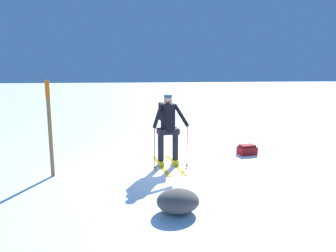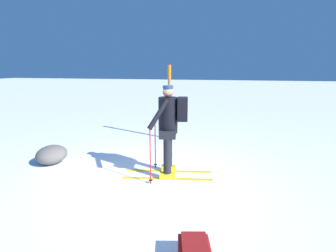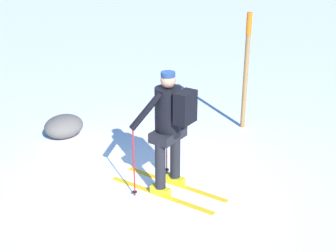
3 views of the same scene
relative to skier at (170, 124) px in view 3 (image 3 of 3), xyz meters
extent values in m
plane|color=white|center=(0.19, -0.29, -1.05)|extent=(80.00, 80.00, 0.00)
cube|color=gold|center=(0.19, 0.00, -1.05)|extent=(0.37, 1.75, 0.01)
cube|color=yellow|center=(0.19, 0.00, -0.98)|extent=(0.16, 0.31, 0.12)
cylinder|color=black|center=(0.19, 0.00, -0.54)|extent=(0.15, 0.15, 0.76)
cube|color=gold|center=(-0.18, -0.06, -1.05)|extent=(0.37, 1.75, 0.01)
cube|color=yellow|center=(-0.18, -0.06, -0.98)|extent=(0.16, 0.31, 0.12)
cylinder|color=black|center=(-0.18, -0.06, -0.54)|extent=(0.15, 0.15, 0.76)
cube|color=black|center=(0.00, -0.03, -0.17)|extent=(0.57, 0.39, 0.14)
cylinder|color=black|center=(0.00, -0.03, 0.18)|extent=(0.37, 0.37, 0.69)
sphere|color=tan|center=(0.00, -0.03, 0.62)|extent=(0.21, 0.21, 0.21)
cylinder|color=navy|center=(0.00, -0.03, 0.71)|extent=(0.20, 0.20, 0.06)
cube|color=black|center=(-0.04, 0.25, 0.30)|extent=(0.35, 0.24, 0.44)
cylinder|color=red|center=(0.45, -0.26, -0.52)|extent=(0.02, 0.02, 1.07)
cylinder|color=black|center=(0.45, -0.26, -0.99)|extent=(0.07, 0.07, 0.01)
cylinder|color=black|center=(0.32, -0.13, 0.24)|extent=(0.40, 0.38, 0.55)
cylinder|color=red|center=(-0.35, -0.39, -0.52)|extent=(0.02, 0.02, 1.07)
cylinder|color=black|center=(-0.35, -0.39, -0.99)|extent=(0.07, 0.07, 0.01)
cylinder|color=black|center=(-0.26, -0.23, 0.24)|extent=(0.30, 0.45, 0.55)
cylinder|color=olive|center=(-2.70, -0.60, 0.04)|extent=(0.09, 0.09, 2.19)
cylinder|color=orange|center=(-2.70, -0.60, 0.94)|extent=(0.10, 0.10, 0.39)
ellipsoid|color=#5B5651|center=(-0.08, -2.73, -0.85)|extent=(0.74, 0.63, 0.41)
camera|label=1|loc=(-0.74, -7.99, 1.46)|focal=35.00mm
camera|label=2|loc=(4.82, 1.06, 1.08)|focal=28.00mm
camera|label=3|loc=(4.36, 4.08, 2.49)|focal=50.00mm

